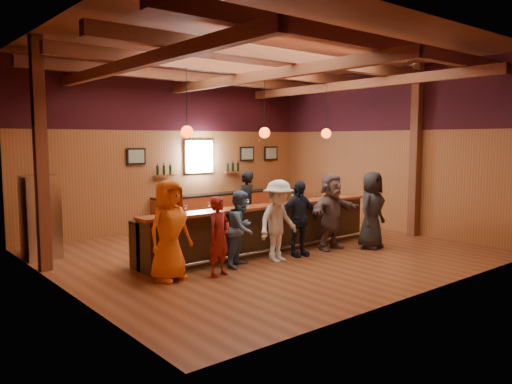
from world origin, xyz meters
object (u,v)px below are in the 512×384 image
Objects in this scene: bar_counter at (261,228)px; customer_denim at (241,228)px; stainless_fridge at (40,217)px; customer_brown at (331,212)px; customer_navy at (298,219)px; customer_orange at (169,230)px; ice_bucket at (275,198)px; customer_redvest at (219,236)px; customer_dark at (372,210)px; bartender at (246,206)px; customer_white at (278,221)px; back_bar_cabinet at (215,209)px; bottle_a at (283,196)px.

bar_counter is 1.46m from customer_denim.
customer_brown is (5.48, -3.37, -0.01)m from stainless_fridge.
stainless_fridge reaches higher than customer_navy.
customer_orange is 3.01m from ice_bucket.
customer_redvest is at bearing -31.58° from customer_orange.
customer_dark is at bearing -31.49° from stainless_fridge.
customer_redvest is 0.91× the size of customer_navy.
bartender is (-0.89, 2.08, 0.00)m from customer_brown.
customer_dark is (2.56, -0.41, 0.04)m from customer_white.
customer_dark is at bearing -38.72° from customer_denim.
back_bar_cabinet is 2.66× the size of customer_redvest.
back_bar_cabinet is 5.11m from customer_dark.
customer_denim is at bearing 172.91° from customer_brown.
bar_counter is 16.28× the size of bottle_a.
customer_navy is 0.94× the size of customer_brown.
customer_denim is 3.97× the size of bottle_a.
stainless_fridge reaches higher than ice_bucket.
stainless_fridge is at bearing 101.15° from customer_orange.
customer_denim is 1.79m from bottle_a.
bar_counter is at bearing 141.09° from customer_brown.
customer_orange is 1.11× the size of customer_navy.
back_bar_cabinet is at bearing 75.01° from ice_bucket.
customer_white is (3.75, -3.46, -0.04)m from stainless_fridge.
customer_denim is at bearing 156.40° from customer_white.
stainless_fridge is at bearing 146.89° from ice_bucket.
ice_bucket is at bearing 149.17° from customer_brown.
customer_dark is 6.80× the size of ice_bucket.
customer_orange is at bearing 173.69° from customer_brown.
customer_navy reaches higher than customer_redvest.
bartender reaches higher than customer_denim.
customer_dark reaches higher than bottle_a.
customer_navy is at bearing -12.66° from customer_orange.
customer_orange is 4.75× the size of bottle_a.
stainless_fridge is 1.08× the size of customer_navy.
bar_counter is 2.65m from customer_dark.
customer_navy reaches higher than ice_bucket.
customer_redvest reaches higher than back_bar_cabinet.
customer_denim is 1.50m from customer_navy.
bottle_a is (-0.03, -1.44, 0.37)m from bartender.
bar_counter is at bearing 116.34° from customer_navy.
customer_white is (-1.55, -4.58, 0.38)m from back_bar_cabinet.
bottle_a is (0.44, -0.28, 0.74)m from bar_counter.
ice_bucket is (-0.17, 0.59, 0.41)m from customer_navy.
bottle_a is at bearing 134.25° from customer_dark.
bar_counter is at bearing 5.41° from customer_orange.
customer_denim is 2.55m from customer_brown.
ice_bucket is at bearing 139.27° from customer_dark.
customer_dark is at bearing -6.82° from customer_navy.
customer_orange is 2.46m from customer_white.
customer_dark is at bearing -78.47° from back_bar_cabinet.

